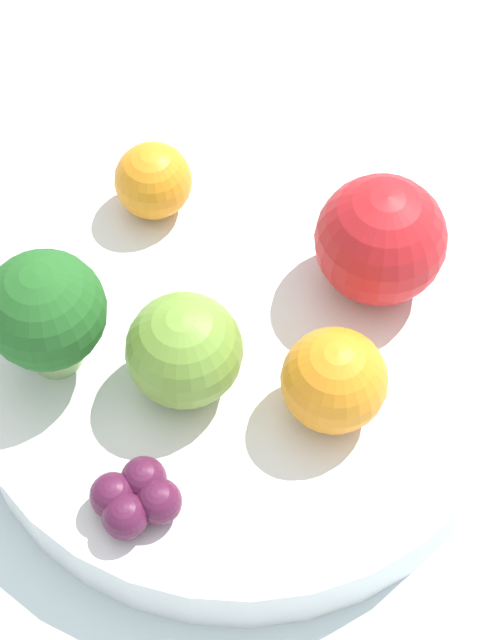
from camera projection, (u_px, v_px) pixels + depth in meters
ground_plane at (240, 391)px, 0.53m from camera, size 6.00×6.00×0.00m
table_surface at (240, 380)px, 0.52m from camera, size 1.20×1.20×0.02m
bowl at (240, 352)px, 0.50m from camera, size 0.25×0.25×0.03m
broccoli at (46, 313)px, 0.44m from camera, size 0.05×0.05×0.06m
apple_red at (381, 240)px, 0.47m from camera, size 0.06×0.06×0.06m
apple_green at (184, 350)px, 0.45m from camera, size 0.05×0.05×0.05m
orange_front at (334, 381)px, 0.44m from camera, size 0.04×0.04×0.04m
orange_back at (153, 181)px, 0.51m from camera, size 0.04×0.04×0.04m
grape_cluster at (134, 498)px, 0.43m from camera, size 0.04×0.04×0.02m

